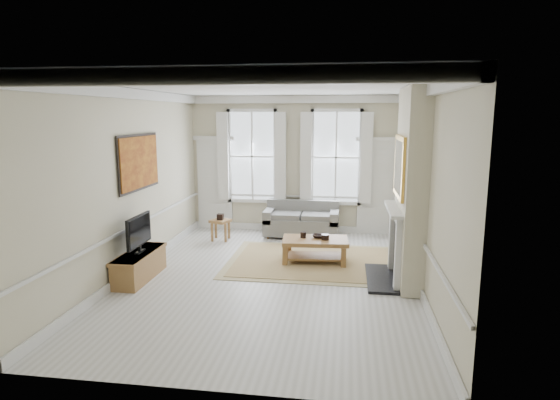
% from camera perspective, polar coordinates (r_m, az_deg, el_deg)
% --- Properties ---
extents(floor, '(7.20, 7.20, 0.00)m').
position_cam_1_polar(floor, '(8.65, -1.12, -9.47)').
color(floor, '#B7B5AD').
rests_on(floor, ground).
extents(ceiling, '(7.20, 7.20, 0.00)m').
position_cam_1_polar(ceiling, '(8.15, -1.21, 13.64)').
color(ceiling, white).
rests_on(ceiling, back_wall).
extents(back_wall, '(5.20, 0.00, 5.20)m').
position_cam_1_polar(back_wall, '(11.77, 1.70, 4.33)').
color(back_wall, beige).
rests_on(back_wall, floor).
extents(left_wall, '(0.00, 7.20, 7.20)m').
position_cam_1_polar(left_wall, '(9.02, -17.70, 2.01)').
color(left_wall, beige).
rests_on(left_wall, floor).
extents(right_wall, '(0.00, 7.20, 7.20)m').
position_cam_1_polar(right_wall, '(8.22, 17.03, 1.28)').
color(right_wall, beige).
rests_on(right_wall, floor).
extents(window_left, '(1.26, 0.20, 2.20)m').
position_cam_1_polar(window_left, '(11.86, -3.39, 5.34)').
color(window_left, '#B2BCC6').
rests_on(window_left, back_wall).
extents(window_right, '(1.26, 0.20, 2.20)m').
position_cam_1_polar(window_right, '(11.63, 6.84, 5.18)').
color(window_right, '#B2BCC6').
rests_on(window_right, back_wall).
extents(door_left, '(0.90, 0.08, 2.30)m').
position_cam_1_polar(door_left, '(12.20, -7.95, 1.85)').
color(door_left, silver).
rests_on(door_left, floor).
extents(door_right, '(0.90, 0.08, 2.30)m').
position_cam_1_polar(door_right, '(11.74, 11.65, 1.41)').
color(door_right, silver).
rests_on(door_right, floor).
extents(painting, '(0.05, 1.66, 1.06)m').
position_cam_1_polar(painting, '(9.23, -16.79, 4.43)').
color(painting, '#C27C21').
rests_on(painting, left_wall).
extents(chimney_breast, '(0.35, 1.70, 3.38)m').
position_cam_1_polar(chimney_breast, '(8.39, 15.64, 1.52)').
color(chimney_breast, beige).
rests_on(chimney_breast, floor).
extents(hearth, '(0.55, 1.50, 0.05)m').
position_cam_1_polar(hearth, '(8.75, 12.31, -9.30)').
color(hearth, black).
rests_on(hearth, floor).
extents(fireplace, '(0.21, 1.45, 1.33)m').
position_cam_1_polar(fireplace, '(8.56, 13.83, -4.85)').
color(fireplace, silver).
rests_on(fireplace, floor).
extents(mirror, '(0.06, 1.26, 1.06)m').
position_cam_1_polar(mirror, '(8.32, 14.29, 3.95)').
color(mirror, gold).
rests_on(mirror, chimney_breast).
extents(sofa, '(1.79, 0.87, 0.85)m').
position_cam_1_polar(sofa, '(11.48, 2.67, -2.64)').
color(sofa, '#62625F').
rests_on(sofa, floor).
extents(side_table, '(0.52, 0.52, 0.49)m').
position_cam_1_polar(side_table, '(11.15, -7.27, -2.93)').
color(side_table, brown).
rests_on(side_table, floor).
extents(rug, '(3.50, 2.60, 0.02)m').
position_cam_1_polar(rug, '(9.55, 4.29, -7.49)').
color(rug, '#A68655').
rests_on(rug, floor).
extents(coffee_table, '(1.35, 0.86, 0.49)m').
position_cam_1_polar(coffee_table, '(9.43, 4.32, -5.21)').
color(coffee_table, brown).
rests_on(coffee_table, rug).
extents(ceramic_pot_a, '(0.12, 0.12, 0.12)m').
position_cam_1_polar(ceramic_pot_a, '(9.46, 2.84, -4.26)').
color(ceramic_pot_a, black).
rests_on(ceramic_pot_a, coffee_table).
extents(ceramic_pot_b, '(0.15, 0.15, 0.11)m').
position_cam_1_polar(ceramic_pot_b, '(9.34, 5.54, -4.53)').
color(ceramic_pot_b, black).
rests_on(ceramic_pot_b, coffee_table).
extents(bowl, '(0.26, 0.26, 0.06)m').
position_cam_1_polar(bowl, '(9.50, 4.68, -4.41)').
color(bowl, black).
rests_on(bowl, coffee_table).
extents(tv_stand, '(0.45, 1.39, 0.50)m').
position_cam_1_polar(tv_stand, '(8.89, -16.74, -7.67)').
color(tv_stand, brown).
rests_on(tv_stand, floor).
extents(tv, '(0.08, 0.90, 0.68)m').
position_cam_1_polar(tv, '(8.71, -16.82, -3.65)').
color(tv, black).
rests_on(tv, tv_stand).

